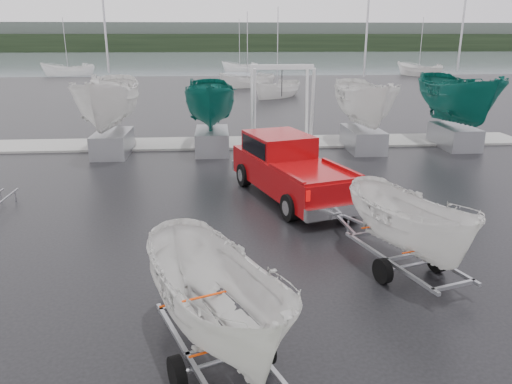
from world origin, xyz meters
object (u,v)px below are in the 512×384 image
pickup_truck (288,166)px  boat_hoist (282,93)px  trailer_hitched (414,172)px  trailer_parked (215,222)px

pickup_truck → boat_hoist: 9.36m
trailer_hitched → trailer_parked: size_ratio=0.93×
pickup_truck → trailer_parked: trailer_parked is taller
pickup_truck → trailer_parked: size_ratio=1.34×
pickup_truck → trailer_hitched: size_ratio=1.43×
trailer_hitched → boat_hoist: 15.65m
pickup_truck → trailer_hitched: 6.89m
boat_hoist → trailer_parked: bearing=-100.5°
trailer_hitched → trailer_parked: trailer_parked is taller
boat_hoist → trailer_hitched: bearing=-86.1°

